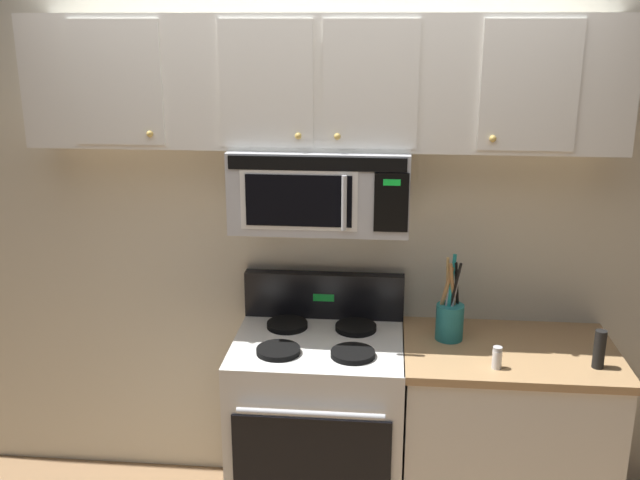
% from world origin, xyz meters
% --- Properties ---
extents(back_wall, '(5.20, 0.10, 2.70)m').
position_xyz_m(back_wall, '(0.00, 0.79, 1.35)').
color(back_wall, silver).
rests_on(back_wall, ground_plane).
extents(stove_range, '(0.76, 0.69, 1.12)m').
position_xyz_m(stove_range, '(0.00, 0.42, 0.47)').
color(stove_range, white).
rests_on(stove_range, ground_plane).
extents(over_range_microwave, '(0.76, 0.43, 0.35)m').
position_xyz_m(over_range_microwave, '(-0.00, 0.54, 1.58)').
color(over_range_microwave, '#B7BABF').
extents(upper_cabinets, '(2.50, 0.36, 0.55)m').
position_xyz_m(upper_cabinets, '(-0.00, 0.57, 2.02)').
color(upper_cabinets, white).
extents(counter_segment, '(0.93, 0.65, 0.90)m').
position_xyz_m(counter_segment, '(0.84, 0.43, 0.45)').
color(counter_segment, white).
rests_on(counter_segment, ground_plane).
extents(utensil_crock_teal, '(0.12, 0.12, 0.40)m').
position_xyz_m(utensil_crock_teal, '(0.58, 0.50, 1.01)').
color(utensil_crock_teal, teal).
rests_on(utensil_crock_teal, counter_segment).
extents(salt_shaker, '(0.04, 0.04, 0.10)m').
position_xyz_m(salt_shaker, '(0.75, 0.22, 0.95)').
color(salt_shaker, white).
rests_on(salt_shaker, counter_segment).
extents(pepper_mill, '(0.05, 0.05, 0.16)m').
position_xyz_m(pepper_mill, '(1.17, 0.27, 0.98)').
color(pepper_mill, black).
rests_on(pepper_mill, counter_segment).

